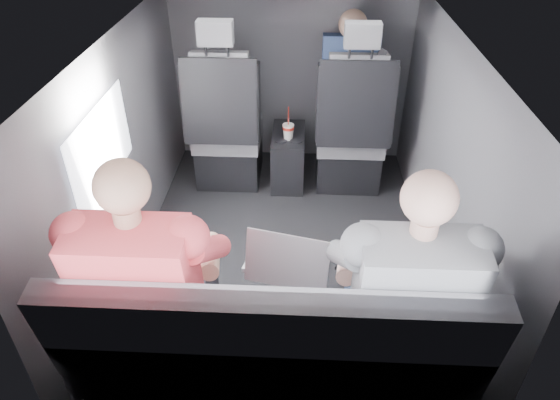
{
  "coord_description": "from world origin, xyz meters",
  "views": [
    {
      "loc": [
        0.1,
        -2.41,
        2.09
      ],
      "look_at": [
        -0.02,
        -0.05,
        0.45
      ],
      "focal_mm": 32.0,
      "sensor_mm": 36.0,
      "label": 1
    }
  ],
  "objects_px": {
    "laptop_silver": "(287,260)",
    "passenger_rear_left": "(154,283)",
    "front_seat_left": "(227,134)",
    "rear_bench": "(272,361)",
    "front_seat_right": "(350,137)",
    "passenger_rear_right": "(402,293)",
    "center_console": "(288,157)",
    "laptop_black": "(386,267)",
    "soda_cup": "(288,131)",
    "laptop_white": "(165,263)",
    "passenger_front_right": "(349,78)"
  },
  "relations": [
    {
      "from": "laptop_silver",
      "to": "passenger_rear_left",
      "type": "distance_m",
      "value": 0.57
    },
    {
      "from": "front_seat_left",
      "to": "rear_bench",
      "type": "bearing_deg",
      "value": -76.69
    },
    {
      "from": "front_seat_right",
      "to": "passenger_rear_left",
      "type": "relative_size",
      "value": 0.98
    },
    {
      "from": "laptop_silver",
      "to": "front_seat_left",
      "type": "bearing_deg",
      "value": 107.18
    },
    {
      "from": "rear_bench",
      "to": "passenger_rear_right",
      "type": "relative_size",
      "value": 1.26
    },
    {
      "from": "center_console",
      "to": "laptop_black",
      "type": "relative_size",
      "value": 1.02
    },
    {
      "from": "front_seat_left",
      "to": "rear_bench",
      "type": "relative_size",
      "value": 0.79
    },
    {
      "from": "rear_bench",
      "to": "laptop_black",
      "type": "xyz_separation_m",
      "value": [
        0.48,
        0.26,
        0.33
      ]
    },
    {
      "from": "front_seat_right",
      "to": "soda_cup",
      "type": "distance_m",
      "value": 0.46
    },
    {
      "from": "laptop_white",
      "to": "passenger_rear_left",
      "type": "height_order",
      "value": "passenger_rear_left"
    },
    {
      "from": "front_seat_left",
      "to": "laptop_black",
      "type": "distance_m",
      "value": 1.9
    },
    {
      "from": "laptop_silver",
      "to": "passenger_rear_right",
      "type": "relative_size",
      "value": 0.31
    },
    {
      "from": "laptop_white",
      "to": "center_console",
      "type": "bearing_deg",
      "value": 74.33
    },
    {
      "from": "passenger_rear_right",
      "to": "soda_cup",
      "type": "bearing_deg",
      "value": 106.34
    },
    {
      "from": "front_seat_left",
      "to": "laptop_silver",
      "type": "height_order",
      "value": "front_seat_left"
    },
    {
      "from": "rear_bench",
      "to": "passenger_rear_left",
      "type": "height_order",
      "value": "passenger_rear_left"
    },
    {
      "from": "laptop_white",
      "to": "passenger_front_right",
      "type": "distance_m",
      "value": 2.12
    },
    {
      "from": "rear_bench",
      "to": "laptop_white",
      "type": "xyz_separation_m",
      "value": [
        -0.48,
        0.24,
        0.32
      ]
    },
    {
      "from": "laptop_white",
      "to": "laptop_black",
      "type": "relative_size",
      "value": 0.68
    },
    {
      "from": "laptop_black",
      "to": "passenger_rear_right",
      "type": "relative_size",
      "value": 0.37
    },
    {
      "from": "rear_bench",
      "to": "soda_cup",
      "type": "bearing_deg",
      "value": 89.97
    },
    {
      "from": "laptop_white",
      "to": "laptop_silver",
      "type": "distance_m",
      "value": 0.53
    },
    {
      "from": "laptop_silver",
      "to": "passenger_rear_left",
      "type": "relative_size",
      "value": 0.31
    },
    {
      "from": "laptop_silver",
      "to": "passenger_rear_right",
      "type": "xyz_separation_m",
      "value": [
        0.47,
        -0.19,
        0.01
      ]
    },
    {
      "from": "passenger_rear_left",
      "to": "passenger_rear_right",
      "type": "relative_size",
      "value": 1.01
    },
    {
      "from": "center_console",
      "to": "soda_cup",
      "type": "bearing_deg",
      "value": -89.39
    },
    {
      "from": "laptop_silver",
      "to": "passenger_front_right",
      "type": "relative_size",
      "value": 0.5
    },
    {
      "from": "laptop_black",
      "to": "passenger_rear_left",
      "type": "distance_m",
      "value": 0.98
    },
    {
      "from": "laptop_black",
      "to": "front_seat_left",
      "type": "bearing_deg",
      "value": 119.43
    },
    {
      "from": "center_console",
      "to": "passenger_rear_left",
      "type": "relative_size",
      "value": 0.37
    },
    {
      "from": "front_seat_right",
      "to": "laptop_black",
      "type": "height_order",
      "value": "front_seat_right"
    },
    {
      "from": "rear_bench",
      "to": "passenger_rear_left",
      "type": "bearing_deg",
      "value": 169.04
    },
    {
      "from": "soda_cup",
      "to": "laptop_black",
      "type": "xyz_separation_m",
      "value": [
        0.48,
        -1.6,
        0.17
      ]
    },
    {
      "from": "laptop_white",
      "to": "passenger_rear_right",
      "type": "height_order",
      "value": "passenger_rear_right"
    },
    {
      "from": "passenger_front_right",
      "to": "rear_bench",
      "type": "bearing_deg",
      "value": -101.2
    },
    {
      "from": "front_seat_right",
      "to": "passenger_rear_left",
      "type": "height_order",
      "value": "passenger_rear_left"
    },
    {
      "from": "front_seat_left",
      "to": "soda_cup",
      "type": "height_order",
      "value": "front_seat_left"
    },
    {
      "from": "laptop_white",
      "to": "laptop_silver",
      "type": "bearing_deg",
      "value": 4.37
    },
    {
      "from": "front_seat_right",
      "to": "center_console",
      "type": "relative_size",
      "value": 2.64
    },
    {
      "from": "front_seat_left",
      "to": "passenger_front_right",
      "type": "bearing_deg",
      "value": 16.38
    },
    {
      "from": "laptop_black",
      "to": "passenger_rear_left",
      "type": "bearing_deg",
      "value": -170.43
    },
    {
      "from": "passenger_rear_left",
      "to": "passenger_rear_right",
      "type": "height_order",
      "value": "passenger_rear_left"
    },
    {
      "from": "passenger_front_right",
      "to": "front_seat_left",
      "type": "bearing_deg",
      "value": -163.62
    },
    {
      "from": "front_seat_right",
      "to": "laptop_white",
      "type": "distance_m",
      "value": 1.92
    },
    {
      "from": "front_seat_right",
      "to": "laptop_silver",
      "type": "relative_size",
      "value": 3.17
    },
    {
      "from": "laptop_white",
      "to": "front_seat_right",
      "type": "bearing_deg",
      "value": 60.83
    },
    {
      "from": "rear_bench",
      "to": "front_seat_right",
      "type": "bearing_deg",
      "value": 76.69
    },
    {
      "from": "front_seat_right",
      "to": "rear_bench",
      "type": "bearing_deg",
      "value": -103.31
    },
    {
      "from": "passenger_rear_left",
      "to": "passenger_front_right",
      "type": "xyz_separation_m",
      "value": [
        0.91,
        2.07,
        0.1
      ]
    },
    {
      "from": "passenger_front_right",
      "to": "passenger_rear_right",
      "type": "bearing_deg",
      "value": -87.54
    }
  ]
}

